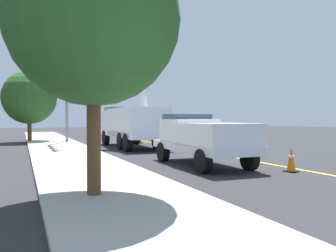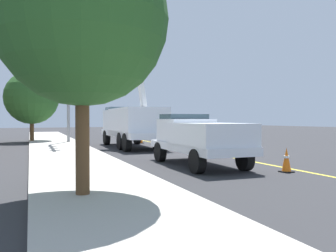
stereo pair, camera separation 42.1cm
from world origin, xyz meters
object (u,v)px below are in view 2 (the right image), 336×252
Objects in this scene: traffic_cone_leading at (286,160)px; traffic_signal_mast at (71,57)px; service_pickup_truck at (199,138)px; passing_minivan at (180,129)px; traffic_cone_mid_front at (141,138)px; utility_bucket_truck at (132,122)px.

traffic_signal_mast is (17.01, 3.59, 5.86)m from traffic_cone_leading.
service_pickup_truck is 15.15m from traffic_signal_mast.
traffic_cone_mid_front is (-1.96, 4.59, -0.56)m from passing_minivan.
traffic_signal_mast reaches higher than utility_bucket_truck.
traffic_cone_leading is at bearing -177.17° from utility_bucket_truck.
traffic_cone_mid_front is at bearing -32.49° from utility_bucket_truck.
traffic_cone_mid_front is (3.17, -2.02, -1.20)m from utility_bucket_truck.
traffic_cone_mid_front is (15.89, -1.39, -0.01)m from traffic_cone_leading.
traffic_signal_mast is (14.13, 1.83, 5.17)m from service_pickup_truck.
traffic_cone_leading is 0.10× the size of traffic_signal_mast.
traffic_cone_mid_front is 7.78m from traffic_signal_mast.
utility_bucket_truck reaches higher than service_pickup_truck.
utility_bucket_truck is 7.00m from traffic_signal_mast.
utility_bucket_truck reaches higher than passing_minivan.
traffic_cone_leading is (-2.88, -1.76, -0.69)m from service_pickup_truck.
utility_bucket_truck is 8.40m from passing_minivan.
utility_bucket_truck is 1.45× the size of service_pickup_truck.
utility_bucket_truck is 0.95× the size of traffic_signal_mast.
passing_minivan is (5.13, -6.61, -0.65)m from utility_bucket_truck.
traffic_signal_mast reaches higher than traffic_cone_leading.
traffic_cone_mid_front is at bearing -5.01° from traffic_cone_leading.
traffic_signal_mast is at bearing 77.34° from traffic_cone_mid_front.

